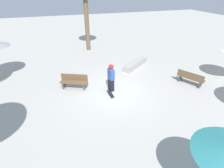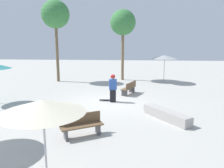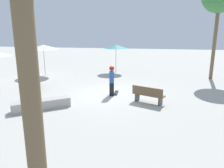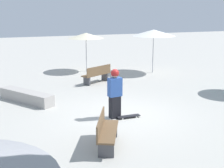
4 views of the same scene
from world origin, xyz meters
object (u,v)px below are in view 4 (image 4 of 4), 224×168
object	(u,v)px
skater_main	(115,92)
shade_umbrella_white	(154,33)
concrete_ledge	(26,97)
skateboard	(129,116)
shade_umbrella_cream	(86,36)
bench_near	(97,74)
bench_far	(106,131)

from	to	relation	value
skater_main	shade_umbrella_white	world-z (taller)	shade_umbrella_white
concrete_ledge	skateboard	bearing A→B (deg)	46.19
concrete_ledge	shade_umbrella_cream	distance (m)	6.48
bench_near	concrete_ledge	bearing A→B (deg)	-178.50
bench_far	shade_umbrella_white	distance (m)	9.97
skateboard	shade_umbrella_white	bearing A→B (deg)	56.51
concrete_ledge	shade_umbrella_cream	xyz separation A→B (m)	(-4.99, 3.71, 1.81)
bench_near	shade_umbrella_white	world-z (taller)	shade_umbrella_white
bench_near	bench_far	bearing A→B (deg)	-133.79
skateboard	shade_umbrella_white	size ratio (longest dim) A/B	0.34
bench_far	shade_umbrella_white	bearing A→B (deg)	170.07
skateboard	bench_near	bearing A→B (deg)	84.41
bench_far	shade_umbrella_white	world-z (taller)	shade_umbrella_white
bench_near	bench_far	size ratio (longest dim) A/B	0.98
skater_main	shade_umbrella_cream	xyz separation A→B (m)	(-7.78, 1.04, 1.14)
skater_main	bench_far	world-z (taller)	skater_main
skater_main	skateboard	distance (m)	0.95
shade_umbrella_cream	shade_umbrella_white	bearing A→B (deg)	64.86
concrete_ledge	skater_main	bearing A→B (deg)	43.69
bench_far	concrete_ledge	bearing A→B (deg)	-136.89
shade_umbrella_cream	shade_umbrella_white	size ratio (longest dim) A/B	0.91
shade_umbrella_white	skateboard	bearing A→B (deg)	-32.27
skater_main	bench_near	xyz separation A→B (m)	(-4.86, 0.81, -0.47)
skateboard	shade_umbrella_white	distance (m)	7.83
shade_umbrella_white	skater_main	bearing A→B (deg)	-35.69
bench_far	skateboard	bearing A→B (deg)	166.31
skater_main	bench_far	xyz separation A→B (m)	(2.00, -0.96, -0.47)
bench_near	skateboard	bearing A→B (deg)	-123.72
concrete_ledge	shade_umbrella_white	size ratio (longest dim) A/B	1.00
concrete_ledge	bench_near	bearing A→B (deg)	120.86
bench_far	shade_umbrella_white	size ratio (longest dim) A/B	0.69
skater_main	shade_umbrella_white	distance (m)	7.73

